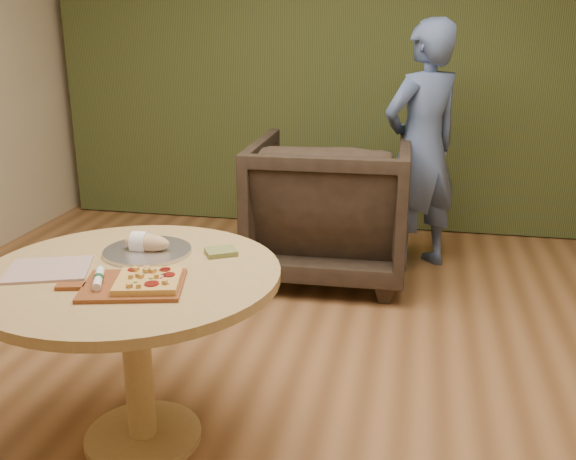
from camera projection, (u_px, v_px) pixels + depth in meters
The scene contains 12 objects.
room_shell at pixel (254, 92), 2.38m from camera, with size 5.04×6.04×2.84m.
curtain at pixel (346, 55), 5.09m from camera, with size 4.80×0.14×2.78m, color #313C1B.
pedestal_table at pixel (133, 304), 2.47m from camera, with size 1.14×1.14×0.75m.
pizza_paddle at pixel (130, 285), 2.27m from camera, with size 0.47×0.36×0.01m.
flatbread_pizza at pixel (148, 280), 2.26m from camera, with size 0.27×0.27×0.04m.
cutlery_roll at pixel (98, 278), 2.27m from camera, with size 0.10×0.19×0.03m.
newspaper at pixel (49, 270), 2.42m from camera, with size 0.30×0.25×0.01m, color silver.
serving_tray at pixel (147, 251), 2.61m from camera, with size 0.36×0.36×0.02m.
bread_roll at pixel (145, 243), 2.60m from camera, with size 0.19×0.09×0.09m.
green_packet at pixel (221, 252), 2.60m from camera, with size 0.12×0.10×0.02m, color #57622C.
armchair at pixel (330, 201), 4.25m from camera, with size 1.01×0.95×1.04m, color black.
person_standing at pixel (422, 149), 4.30m from camera, with size 0.61×0.40×1.68m, color #4A6191.
Camera 1 is at (0.61, -2.35, 1.64)m, focal length 40.00 mm.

